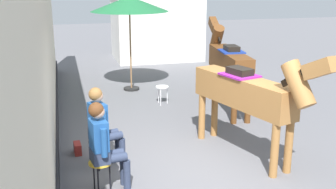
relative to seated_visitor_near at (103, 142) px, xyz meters
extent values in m
plane|color=slate|center=(1.70, 3.08, -0.78)|extent=(40.00, 40.00, 0.00)
cube|color=beige|center=(-0.85, 1.58, 0.92)|extent=(0.30, 14.00, 3.40)
cube|color=black|center=(-0.83, 1.58, -0.60)|extent=(0.34, 14.00, 0.36)
cube|color=silver|center=(3.10, 10.06, 0.52)|extent=(3.20, 2.40, 2.60)
cylinder|color=gold|center=(-0.06, -0.01, -0.31)|extent=(0.34, 0.34, 0.03)
cylinder|color=black|center=(0.07, 0.01, -0.55)|extent=(0.02, 0.02, 0.45)
cylinder|color=black|center=(-0.15, 0.10, -0.55)|extent=(0.02, 0.02, 0.45)
cylinder|color=black|center=(-0.11, -0.14, -0.55)|extent=(0.02, 0.02, 0.45)
cube|color=#2D3851|center=(-0.06, -0.01, -0.20)|extent=(0.29, 0.36, 0.20)
cube|color=#1E4C8C|center=(-0.06, -0.01, 0.12)|extent=(0.27, 0.37, 0.44)
sphere|color=tan|center=(-0.06, -0.01, 0.47)|extent=(0.20, 0.20, 0.20)
sphere|color=#593319|center=(-0.08, -0.01, 0.50)|extent=(0.22, 0.22, 0.22)
cylinder|color=#2D3851|center=(0.11, 0.10, -0.25)|extent=(0.40, 0.19, 0.13)
cylinder|color=#2D3851|center=(0.30, 0.13, -0.55)|extent=(0.11, 0.11, 0.46)
cylinder|color=#2D3851|center=(0.14, -0.06, -0.25)|extent=(0.40, 0.19, 0.13)
cylinder|color=#2D3851|center=(0.32, -0.03, -0.55)|extent=(0.11, 0.11, 0.46)
cylinder|color=#1E4C8C|center=(-0.08, 0.19, 0.07)|extent=(0.09, 0.09, 0.42)
cylinder|color=#1E4C8C|center=(-0.01, -0.20, 0.07)|extent=(0.09, 0.09, 0.42)
cylinder|color=black|center=(0.00, 0.81, -0.31)|extent=(0.34, 0.34, 0.03)
cylinder|color=black|center=(0.13, 0.86, -0.55)|extent=(0.02, 0.02, 0.45)
cylinder|color=black|center=(-0.11, 0.91, -0.55)|extent=(0.02, 0.02, 0.45)
cylinder|color=black|center=(-0.03, 0.68, -0.55)|extent=(0.02, 0.02, 0.45)
cube|color=#2D3851|center=(0.00, 0.81, -0.20)|extent=(0.33, 0.38, 0.20)
cube|color=#1E4C8C|center=(0.00, 0.81, 0.12)|extent=(0.32, 0.39, 0.44)
sphere|color=tan|center=(0.00, 0.81, 0.47)|extent=(0.20, 0.20, 0.20)
sphere|color=olive|center=(-0.02, 0.81, 0.50)|extent=(0.22, 0.22, 0.22)
cylinder|color=#2D3851|center=(0.15, 0.95, -0.25)|extent=(0.40, 0.24, 0.13)
cylinder|color=#2D3851|center=(0.33, 1.01, -0.55)|extent=(0.11, 0.11, 0.46)
cylinder|color=#2D3851|center=(0.20, 0.80, -0.25)|extent=(0.40, 0.24, 0.13)
cylinder|color=#2D3851|center=(0.38, 0.86, -0.55)|extent=(0.11, 0.11, 0.46)
cylinder|color=#1E4C8C|center=(-0.05, 1.01, 0.07)|extent=(0.09, 0.09, 0.42)
cylinder|color=#1E4C8C|center=(0.08, 0.63, 0.07)|extent=(0.09, 0.09, 0.42)
cube|color=#9E6B38|center=(2.50, 0.76, 0.38)|extent=(1.07, 2.23, 0.52)
cylinder|color=#9E6B38|center=(2.94, -0.13, -0.33)|extent=(0.13, 0.13, 0.90)
cylinder|color=#9E6B38|center=(2.64, -0.22, -0.33)|extent=(0.13, 0.13, 0.90)
cylinder|color=#9E6B38|center=(2.37, 1.73, -0.33)|extent=(0.13, 0.13, 0.90)
cylinder|color=#9E6B38|center=(2.07, 1.64, -0.33)|extent=(0.13, 0.13, 0.90)
cylinder|color=#9E6B38|center=(2.86, -0.38, 0.77)|extent=(0.45, 0.69, 0.73)
cube|color=#9E6B38|center=(2.96, -0.71, 1.08)|extent=(0.33, 0.56, 0.40)
cube|color=black|center=(2.85, -0.37, 0.91)|extent=(0.22, 0.61, 0.48)
cylinder|color=black|center=(2.17, 1.85, 0.11)|extent=(0.12, 0.12, 0.65)
cube|color=#8C1E8C|center=(2.47, 0.86, 0.66)|extent=(0.65, 0.72, 0.03)
cube|color=black|center=(2.47, 0.86, 0.73)|extent=(0.40, 0.50, 0.12)
cube|color=brown|center=(3.28, 3.21, 0.38)|extent=(0.66, 2.23, 0.52)
cylinder|color=brown|center=(3.23, 4.20, -0.33)|extent=(0.13, 0.13, 0.90)
cylinder|color=brown|center=(3.54, 4.17, -0.33)|extent=(0.13, 0.13, 0.90)
cylinder|color=brown|center=(3.03, 2.28, -0.33)|extent=(0.13, 0.13, 0.90)
cylinder|color=brown|center=(3.34, 2.24, -0.33)|extent=(0.13, 0.13, 0.90)
cylinder|color=brown|center=(3.41, 4.41, 0.77)|extent=(0.34, 0.66, 0.73)
cube|color=brown|center=(3.44, 4.75, 1.08)|extent=(0.23, 0.54, 0.40)
cube|color=black|center=(3.40, 4.39, 0.91)|extent=(0.10, 0.63, 0.48)
cylinder|color=black|center=(3.16, 2.08, 0.11)|extent=(0.11, 0.11, 0.65)
cube|color=navy|center=(3.27, 3.11, 0.66)|extent=(0.56, 0.65, 0.03)
cube|color=black|center=(3.27, 3.11, 0.73)|extent=(0.32, 0.47, 0.12)
cylinder|color=black|center=(1.35, 5.61, -0.75)|extent=(0.44, 0.44, 0.06)
cylinder|color=olive|center=(1.35, 5.61, 0.32)|extent=(0.04, 0.04, 2.20)
cone|color=#1E6638|center=(1.35, 5.61, 1.60)|extent=(2.10, 2.10, 0.40)
cylinder|color=white|center=(1.86, 4.06, -0.33)|extent=(0.32, 0.32, 0.03)
cylinder|color=silver|center=(1.99, 4.06, -0.56)|extent=(0.02, 0.02, 0.43)
cylinder|color=silver|center=(1.80, 4.17, -0.56)|extent=(0.02, 0.02, 0.43)
cylinder|color=silver|center=(1.80, 3.95, -0.56)|extent=(0.02, 0.02, 0.43)
cube|color=maroon|center=(-0.34, 1.48, -0.68)|extent=(0.14, 0.29, 0.20)
camera|label=1|loc=(-0.50, -5.68, 2.32)|focal=44.70mm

